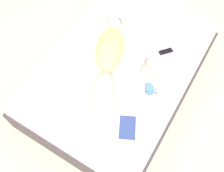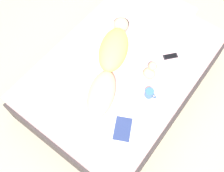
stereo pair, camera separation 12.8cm
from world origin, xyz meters
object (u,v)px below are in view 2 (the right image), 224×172
object	(u,v)px
open_magazine	(111,127)
cell_phone	(170,56)
person	(111,59)
coffee_mug	(149,93)

from	to	relation	value
open_magazine	cell_phone	bearing A→B (deg)	61.60
person	cell_phone	bearing A→B (deg)	21.43
coffee_mug	person	bearing A→B (deg)	172.23
cell_phone	coffee_mug	bearing A→B (deg)	-41.87
person	cell_phone	distance (m)	0.65
open_magazine	cell_phone	size ratio (longest dim) A/B	3.60
person	open_magazine	xyz separation A→B (m)	(0.42, -0.56, -0.09)
person	cell_phone	world-z (taller)	person
open_magazine	cell_phone	world-z (taller)	same
person	cell_phone	xyz separation A→B (m)	(0.45, 0.46, -0.09)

